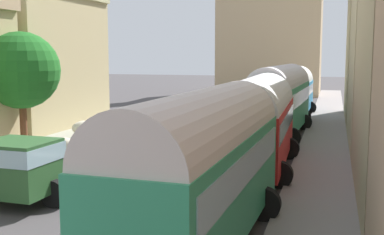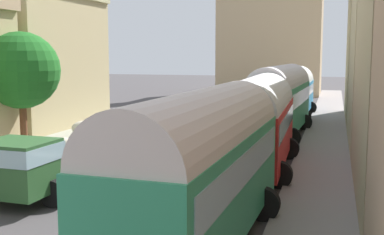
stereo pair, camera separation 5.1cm
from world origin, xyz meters
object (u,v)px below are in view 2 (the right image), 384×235
at_px(parked_bus_0, 201,163).
at_px(cargo_truck_1, 174,116).
at_px(parked_bus_1, 257,119).
at_px(car_2, 244,92).
at_px(car_1, 230,98).
at_px(car_4, 241,116).
at_px(car_0, 211,106).
at_px(car_3, 178,160).
at_px(parked_bus_2, 280,97).
at_px(parked_bus_3, 293,90).
at_px(cargo_truck_0, 50,160).
at_px(car_5, 275,97).

distance_m(parked_bus_0, cargo_truck_1, 17.55).
distance_m(parked_bus_1, car_2, 32.93).
distance_m(cargo_truck_1, car_1, 17.62).
bearing_deg(parked_bus_1, car_4, 103.61).
xyz_separation_m(cargo_truck_1, car_4, (3.19, 4.89, -0.43)).
height_order(car_0, car_3, car_0).
height_order(cargo_truck_1, car_0, cargo_truck_1).
height_order(parked_bus_2, car_0, parked_bus_2).
height_order(parked_bus_0, parked_bus_3, parked_bus_0).
bearing_deg(parked_bus_2, car_2, 105.47).
bearing_deg(parked_bus_2, car_4, 132.20).
relative_size(car_3, car_4, 0.98).
bearing_deg(parked_bus_0, parked_bus_1, 90.00).
xyz_separation_m(parked_bus_1, car_1, (-6.43, 25.01, -1.38)).
relative_size(cargo_truck_0, car_1, 1.78).
distance_m(car_2, car_3, 34.85).
relative_size(parked_bus_2, car_5, 2.24).
xyz_separation_m(parked_bus_2, car_4, (-2.97, 3.28, -1.63)).
bearing_deg(car_3, car_1, 97.66).
height_order(car_3, car_4, car_3).
distance_m(cargo_truck_0, car_0, 23.09).
distance_m(parked_bus_1, car_1, 25.86).
bearing_deg(parked_bus_3, car_3, -97.66).
relative_size(car_1, car_3, 1.01).
distance_m(parked_bus_0, car_1, 34.64).
distance_m(parked_bus_1, parked_bus_2, 9.00).
xyz_separation_m(parked_bus_1, car_2, (-6.44, 32.27, -1.44)).
relative_size(parked_bus_0, car_0, 2.00).
relative_size(parked_bus_2, parked_bus_3, 1.00).
xyz_separation_m(car_0, car_1, (0.02, 7.35, 0.06)).
bearing_deg(parked_bus_0, car_3, 112.50).
relative_size(parked_bus_1, car_4, 2.00).
height_order(car_1, car_2, car_1).
bearing_deg(parked_bus_0, car_1, 100.70).
relative_size(car_1, car_5, 0.93).
xyz_separation_m(car_0, car_2, (0.01, 14.61, -0.01)).
distance_m(car_0, car_4, 6.41).
bearing_deg(parked_bus_1, parked_bus_3, 90.00).
relative_size(parked_bus_1, parked_bus_3, 0.85).
distance_m(car_1, car_4, 13.19).
xyz_separation_m(parked_bus_0, car_0, (-6.45, 26.66, -1.51)).
bearing_deg(car_4, parked_bus_3, 62.54).
bearing_deg(car_5, parked_bus_2, -82.29).
xyz_separation_m(parked_bus_2, car_0, (-6.45, 8.66, -1.63)).
bearing_deg(car_4, parked_bus_1, -76.39).
xyz_separation_m(car_0, car_5, (4.03, 9.25, 0.04)).
height_order(parked_bus_0, car_3, parked_bus_0).
relative_size(parked_bus_0, car_1, 2.16).
xyz_separation_m(parked_bus_3, car_0, (-6.45, -0.34, -1.39)).
relative_size(parked_bus_2, cargo_truck_1, 1.38).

